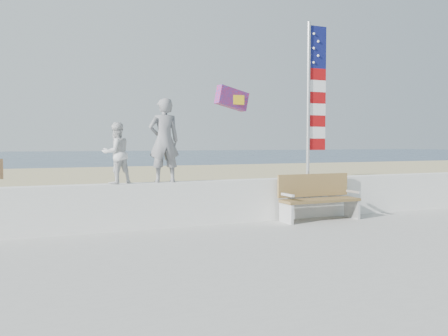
{
  "coord_description": "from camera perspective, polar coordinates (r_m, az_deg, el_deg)",
  "views": [
    {
      "loc": [
        -3.61,
        -7.15,
        1.86
      ],
      "look_at": [
        0.2,
        1.8,
        1.35
      ],
      "focal_mm": 38.0,
      "sensor_mm": 36.0,
      "label": 1
    }
  ],
  "objects": [
    {
      "name": "parafoil_kite",
      "position": [
        14.28,
        1.04,
        8.34
      ],
      "size": [
        1.13,
        0.46,
        0.75
      ],
      "color": "red",
      "rests_on": "ground"
    },
    {
      "name": "child",
      "position": [
        9.3,
        -12.84,
        1.75
      ],
      "size": [
        0.69,
        0.62,
        1.18
      ],
      "primitive_type": "imported",
      "rotation": [
        0.0,
        0.0,
        3.49
      ],
      "color": "silver",
      "rests_on": "seawall"
    },
    {
      "name": "bench",
      "position": [
        10.59,
        11.22,
        -3.4
      ],
      "size": [
        1.8,
        0.57,
        1.0
      ],
      "color": "brown",
      "rests_on": "boardwalk"
    },
    {
      "name": "ground",
      "position": [
        8.22,
        3.69,
        -10.08
      ],
      "size": [
        220.0,
        220.0,
        0.0
      ],
      "primitive_type": "plane",
      "color": "#283A51",
      "rests_on": "ground"
    },
    {
      "name": "flag",
      "position": [
        11.05,
        10.68,
        8.83
      ],
      "size": [
        0.5,
        0.08,
        3.5
      ],
      "color": "silver",
      "rests_on": "seawall"
    },
    {
      "name": "adult",
      "position": [
        9.51,
        -7.22,
        3.31
      ],
      "size": [
        0.62,
        0.42,
        1.67
      ],
      "primitive_type": "imported",
      "rotation": [
        0.0,
        0.0,
        3.11
      ],
      "color": "slate",
      "rests_on": "seawall"
    },
    {
      "name": "sand",
      "position": [
        16.65,
        -10.42,
        -3.33
      ],
      "size": [
        90.0,
        40.0,
        0.08
      ],
      "primitive_type": "cube",
      "color": "tan",
      "rests_on": "ground"
    },
    {
      "name": "seawall",
      "position": [
        9.91,
        -1.52,
        -4.13
      ],
      "size": [
        30.0,
        0.35,
        0.9
      ],
      "primitive_type": "cube",
      "color": "white",
      "rests_on": "boardwalk"
    }
  ]
}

